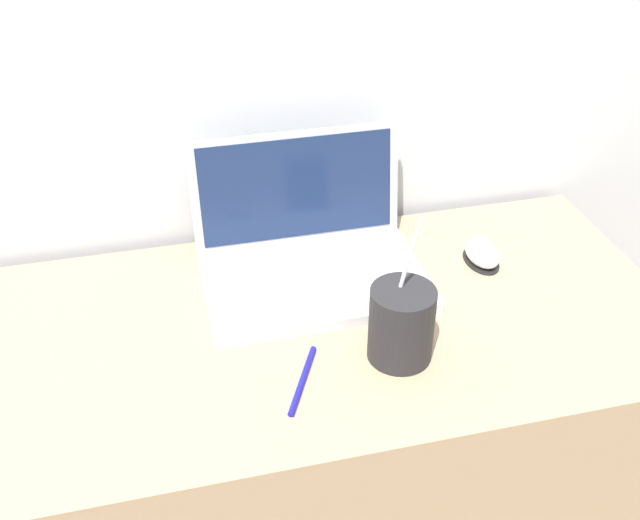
% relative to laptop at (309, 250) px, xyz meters
% --- Properties ---
extents(desk, '(1.26, 0.55, 0.71)m').
position_rel_laptop_xyz_m(desk, '(-0.07, -0.14, -0.40)').
color(desk, tan).
rests_on(desk, ground_plane).
extents(laptop, '(0.37, 0.28, 0.22)m').
position_rel_laptop_xyz_m(laptop, '(0.00, 0.00, 0.00)').
color(laptop, silver).
rests_on(laptop, desk).
extents(drink_cup, '(0.10, 0.10, 0.23)m').
position_rel_laptop_xyz_m(drink_cup, '(0.08, -0.24, 0.02)').
color(drink_cup, '#232326').
rests_on(drink_cup, desk).
extents(computer_mouse, '(0.06, 0.09, 0.04)m').
position_rel_laptop_xyz_m(computer_mouse, '(0.30, -0.04, -0.03)').
color(computer_mouse, black).
rests_on(computer_mouse, desk).
extents(pen, '(0.07, 0.13, 0.01)m').
position_rel_laptop_xyz_m(pen, '(-0.07, -0.26, -0.04)').
color(pen, '#191999').
rests_on(pen, desk).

